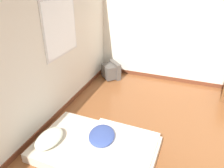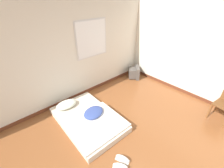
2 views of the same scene
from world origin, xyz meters
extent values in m
cube|color=silver|center=(0.00, 2.99, 1.30)|extent=(7.90, 0.06, 2.60)
cube|color=brown|center=(0.00, 2.95, 0.04)|extent=(7.90, 0.02, 0.09)
cube|color=silver|center=(0.88, 2.96, 1.57)|extent=(0.98, 0.01, 0.99)
cube|color=white|center=(0.88, 2.95, 1.57)|extent=(0.91, 0.01, 0.92)
cube|color=brown|center=(2.74, 0.00, 0.04)|extent=(0.02, 8.33, 0.09)
cube|color=beige|center=(-0.12, 1.90, 0.07)|extent=(1.18, 1.80, 0.15)
ellipsoid|color=silver|center=(-0.30, 2.57, 0.22)|extent=(0.53, 0.35, 0.14)
cube|color=silver|center=(-0.13, 1.57, 0.17)|extent=(1.18, 1.06, 0.05)
ellipsoid|color=#384C93|center=(0.02, 1.86, 0.24)|extent=(0.59, 0.51, 0.11)
cube|color=#56514C|center=(2.31, 2.65, 0.19)|extent=(0.45, 0.45, 0.32)
cube|color=#56514C|center=(2.43, 2.53, 0.20)|extent=(0.41, 0.42, 0.41)
cube|color=black|center=(2.47, 2.49, 0.21)|extent=(0.28, 0.29, 0.29)
cube|color=brown|center=(2.11, 0.06, 0.21)|extent=(0.04, 0.04, 0.41)
camera|label=1|loc=(-2.29, 0.81, 2.45)|focal=35.00mm
camera|label=2|loc=(-1.43, -0.37, 2.62)|focal=24.00mm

